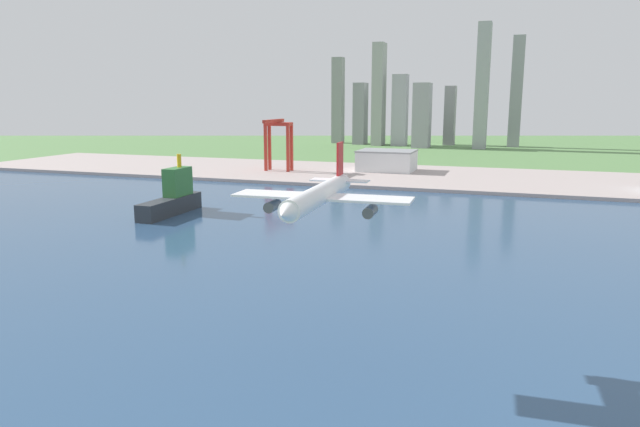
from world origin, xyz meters
The scene contains 8 objects.
ground_plane centered at (0.00, 300.00, 0.00)m, with size 2400.00×2400.00×0.00m, color #58834A.
water_bay centered at (0.00, 240.00, 0.07)m, with size 840.00×360.00×0.15m, color #2D4C70.
industrial_pier centered at (0.00, 490.00, 1.25)m, with size 840.00×140.00×2.50m, color #AC9D9A.
airplane_landing centered at (8.18, 152.60, 40.11)m, with size 40.04×44.32×14.49m.
container_barge centered at (-126.64, 300.86, 8.88)m, with size 10.39×49.72×31.45m.
port_crane_red centered at (-140.85, 478.35, 32.57)m, with size 22.33×38.20×42.69m.
warehouse_main centered at (-55.79, 509.81, 11.05)m, with size 46.02×37.60×17.06m.
distant_skyline centered at (-79.46, 814.79, 57.70)m, with size 254.53×81.37×153.64m.
Camera 1 is at (48.54, 36.67, 60.45)m, focal length 32.45 mm.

